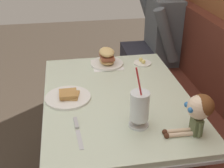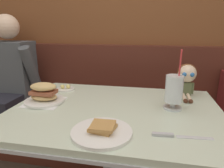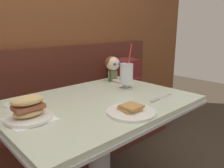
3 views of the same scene
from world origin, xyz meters
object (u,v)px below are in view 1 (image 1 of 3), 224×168
toast_plate (68,97)px  butter_knife (77,127)px  butter_saucer (142,62)px  seated_doll (199,109)px  sandwich_plate (107,59)px  diner_patron (159,30)px  milkshake_glass (140,108)px

toast_plate → butter_knife: toast_plate is taller
toast_plate → butter_saucer: bearing=126.3°
seated_doll → toast_plate: bearing=-125.6°
sandwich_plate → butter_knife: bearing=-19.9°
toast_plate → seated_doll: size_ratio=1.14×
butter_knife → seated_doll: 0.56m
toast_plate → diner_patron: bearing=141.2°
milkshake_glass → diner_patron: diner_patron is taller
milkshake_glass → sandwich_plate: milkshake_glass is taller
seated_doll → diner_patron: (-1.46, 0.29, -0.13)m
butter_saucer → butter_knife: butter_saucer is taller
butter_knife → diner_patron: diner_patron is taller
sandwich_plate → butter_saucer: sandwich_plate is taller
toast_plate → milkshake_glass: 0.45m
sandwich_plate → seated_doll: 0.86m
milkshake_glass → butter_knife: 0.31m
toast_plate → sandwich_plate: (-0.41, 0.28, 0.03)m
seated_doll → butter_knife: bearing=-103.5°
diner_patron → milkshake_glass: bearing=-21.2°
sandwich_plate → diner_patron: size_ratio=0.27×
milkshake_glass → butter_saucer: bearing=163.9°
diner_patron → toast_plate: bearing=-38.8°
sandwich_plate → diner_patron: 0.87m
milkshake_glass → butter_saucer: size_ratio=2.62×
milkshake_glass → butter_saucer: (-0.69, 0.20, -0.09)m
sandwich_plate → seated_doll: bearing=19.5°
toast_plate → butter_saucer: toast_plate is taller
butter_saucer → butter_knife: 0.82m
diner_patron → butter_knife: bearing=-31.6°
toast_plate → butter_saucer: 0.64m
sandwich_plate → diner_patron: (-0.65, 0.57, -0.04)m
milkshake_glass → butter_knife: size_ratio=1.33×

